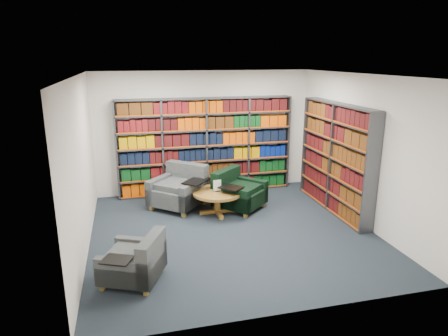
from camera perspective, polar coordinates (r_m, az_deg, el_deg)
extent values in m
cube|color=black|center=(7.41, 1.13, -9.11)|extent=(5.00, 5.00, 0.01)
cube|color=white|center=(6.74, 1.26, 13.16)|extent=(5.00, 5.00, 0.01)
cube|color=silver|center=(9.33, -2.83, 5.13)|extent=(5.00, 0.01, 2.80)
cube|color=silver|center=(4.68, 9.25, -5.80)|extent=(5.00, 0.01, 2.80)
cube|color=silver|center=(6.75, -19.79, 0.16)|extent=(0.01, 5.00, 2.80)
cube|color=silver|center=(7.95, 18.91, 2.47)|extent=(0.01, 5.00, 2.80)
cube|color=#47494F|center=(9.23, -2.61, 3.12)|extent=(4.00, 0.28, 2.20)
cube|color=silver|center=(9.35, -2.77, 3.29)|extent=(4.00, 0.02, 2.20)
cube|color=#D84C0A|center=(9.10, -2.45, 2.95)|extent=(4.00, 0.01, 2.20)
cube|color=#D34702|center=(9.47, -2.54, -2.34)|extent=(3.88, 0.21, 0.29)
cube|color=#083812|center=(9.36, -2.57, -0.20)|extent=(3.88, 0.21, 0.29)
cube|color=black|center=(9.27, -2.59, 1.98)|extent=(3.88, 0.21, 0.29)
cube|color=#B48100|center=(9.19, -2.62, 4.20)|extent=(3.88, 0.21, 0.29)
cube|color=#610F11|center=(9.13, -2.65, 6.46)|extent=(3.88, 0.21, 0.29)
cube|color=#4A260B|center=(9.07, -2.68, 8.75)|extent=(3.88, 0.21, 0.29)
cube|color=#47494F|center=(8.43, 15.62, 1.36)|extent=(0.28, 2.50, 2.20)
cube|color=silver|center=(8.50, 16.39, 1.40)|extent=(0.02, 2.50, 2.20)
cube|color=#D84C0A|center=(8.37, 14.85, 1.31)|extent=(0.02, 2.50, 2.20)
cube|color=#3D0B0C|center=(8.70, 15.18, -4.54)|extent=(0.21, 2.38, 0.29)
cube|color=#3D0B0C|center=(8.58, 15.36, -2.24)|extent=(0.21, 2.38, 0.29)
cube|color=#3D0B0C|center=(8.48, 15.53, 0.12)|extent=(0.21, 2.38, 0.29)
cube|color=#3D0B0C|center=(8.39, 15.71, 2.53)|extent=(0.21, 2.38, 0.29)
cube|color=#4A260B|center=(8.32, 15.90, 4.99)|extent=(0.21, 2.38, 0.29)
cube|color=#4A260B|center=(8.27, 16.09, 7.49)|extent=(0.21, 2.38, 0.29)
cube|color=#03193B|center=(8.51, -6.59, -3.79)|extent=(1.37, 1.37, 0.35)
cube|color=#03193B|center=(8.74, -5.25, -1.74)|extent=(0.87, 0.81, 0.78)
cube|color=#03193B|center=(8.71, -8.85, -2.82)|extent=(0.76, 0.83, 0.52)
cube|color=#03193B|center=(8.27, -4.25, -3.68)|extent=(0.76, 0.83, 0.52)
cube|color=black|center=(8.11, -4.16, -1.98)|extent=(0.59, 0.60, 0.03)
cube|color=olive|center=(8.51, -10.29, -5.57)|extent=(0.11, 0.11, 0.11)
cube|color=olive|center=(8.07, -5.77, -6.59)|extent=(0.11, 0.11, 0.11)
cube|color=olive|center=(9.11, -7.23, -4.00)|extent=(0.11, 0.11, 0.11)
cube|color=olive|center=(8.70, -2.88, -4.85)|extent=(0.11, 0.11, 0.11)
cube|color=black|center=(8.41, 2.26, -4.13)|extent=(1.25, 1.25, 0.31)
cube|color=black|center=(8.51, 0.29, -2.46)|extent=(0.78, 0.74, 0.71)
cube|color=black|center=(8.08, 0.89, -4.36)|extent=(0.70, 0.74, 0.47)
cube|color=black|center=(8.68, 3.53, -2.94)|extent=(0.70, 0.74, 0.47)
cube|color=black|center=(7.93, 1.01, -2.79)|extent=(0.54, 0.54, 0.02)
cube|color=olive|center=(8.02, 3.13, -6.73)|extent=(0.10, 0.10, 0.10)
cube|color=olive|center=(8.61, 5.58, -5.17)|extent=(0.10, 0.10, 0.10)
cube|color=olive|center=(8.37, -1.19, -5.70)|extent=(0.10, 0.10, 0.10)
cube|color=olive|center=(8.94, 1.45, -4.29)|extent=(0.10, 0.10, 0.10)
cube|color=#03193B|center=(5.98, -12.93, -13.49)|extent=(1.02, 1.02, 0.27)
cube|color=#03193B|center=(5.79, -10.25, -12.41)|extent=(0.48, 0.77, 0.62)
cube|color=#03193B|center=(6.21, -11.77, -11.54)|extent=(0.75, 0.43, 0.41)
cube|color=#03193B|center=(5.69, -14.30, -14.40)|extent=(0.75, 0.43, 0.41)
cube|color=black|center=(5.57, -15.06, -12.55)|extent=(0.46, 0.42, 0.02)
cube|color=olive|center=(6.44, -14.36, -13.19)|extent=(0.08, 0.08, 0.09)
cube|color=olive|center=(5.95, -16.99, -15.96)|extent=(0.08, 0.08, 0.09)
cube|color=olive|center=(6.22, -8.88, -13.97)|extent=(0.08, 0.08, 0.09)
cube|color=olive|center=(5.71, -11.07, -16.99)|extent=(0.08, 0.08, 0.09)
cylinder|color=#9B6733|center=(8.07, -0.97, -3.55)|extent=(1.00, 1.00, 0.06)
cylinder|color=#9B6733|center=(8.15, -0.96, -5.02)|extent=(0.13, 0.13, 0.40)
cube|color=#9B6733|center=(8.21, -0.96, -6.19)|extent=(0.72, 0.09, 0.07)
cube|color=#9B6733|center=(8.21, -0.96, -6.19)|extent=(0.09, 0.72, 0.07)
cube|color=black|center=(8.06, -0.97, -3.32)|extent=(0.11, 0.06, 0.01)
cube|color=white|center=(8.02, -0.98, -2.54)|extent=(0.16, 0.01, 0.22)
cube|color=#145926|center=(8.03, -0.99, -2.52)|extent=(0.17, 0.00, 0.24)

